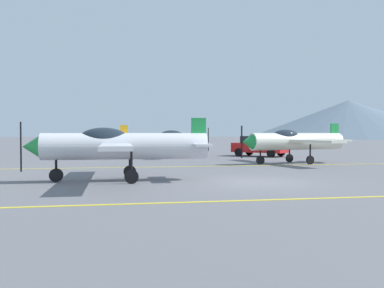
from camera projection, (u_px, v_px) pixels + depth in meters
name	position (u px, v px, depth m)	size (l,w,h in m)	color
ground_plane	(255.00, 182.00, 16.09)	(400.00, 400.00, 0.00)	slate
apron_line_near	(303.00, 199.00, 12.05)	(80.00, 0.16, 0.01)	yellow
apron_line_far	(209.00, 166.00, 23.90)	(80.00, 0.16, 0.01)	yellow
airplane_near	(118.00, 145.00, 16.56)	(7.12, 8.22, 2.47)	silver
airplane_mid	(293.00, 141.00, 26.02)	(7.24, 8.24, 2.47)	silver
airplane_far	(164.00, 139.00, 33.63)	(7.17, 8.26, 2.47)	white
car_sedan	(259.00, 146.00, 34.10)	(4.27, 4.36, 1.62)	red
hill_centerleft	(349.00, 119.00, 150.84)	(71.66, 71.66, 13.40)	slate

